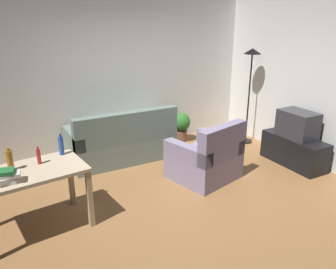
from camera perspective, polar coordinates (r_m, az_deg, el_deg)
name	(u,v)px	position (r m, az deg, el deg)	size (l,w,h in m)	color
ground_plane	(179,198)	(4.77, 1.86, -10.63)	(5.20, 4.40, 0.02)	olive
wall_rear	(118,76)	(6.20, -8.49, 9.76)	(5.20, 0.10, 2.70)	white
wall_right	(320,83)	(5.98, 24.26, 7.88)	(0.10, 4.40, 2.70)	silver
couch	(122,143)	(5.85, -7.72, -1.41)	(1.76, 0.84, 0.92)	slate
tv_stand	(294,151)	(6.03, 20.48, -2.57)	(0.44, 1.10, 0.48)	black
tv	(298,124)	(5.89, 21.03, 1.59)	(0.41, 0.60, 0.44)	#2D2D33
torchiere_lamp	(251,70)	(6.54, 13.82, 10.47)	(0.32, 0.32, 1.81)	black
desk	(30,179)	(4.11, -22.29, -7.03)	(1.27, 0.84, 0.76)	#C6B28E
potted_plant	(181,125)	(6.67, 2.22, 1.62)	(0.36, 0.36, 0.57)	brown
armchair	(207,159)	(5.16, 6.53, -4.15)	(1.08, 1.04, 0.92)	gray
bottle_amber	(10,161)	(4.10, -25.09, -4.00)	(0.07, 0.07, 0.27)	#9E6019
bottle_red	(39,156)	(4.16, -20.96, -3.46)	(0.04, 0.04, 0.22)	#AD2323
bottle_blue	(61,145)	(4.33, -17.57, -1.78)	(0.06, 0.06, 0.27)	#2347A3
book_stack	(6,177)	(3.83, -25.65, -6.42)	(0.27, 0.19, 0.15)	beige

